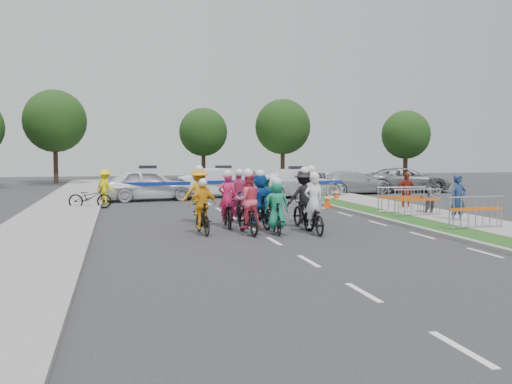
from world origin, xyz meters
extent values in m
plane|color=#28282B|center=(0.00, 0.00, 0.00)|extent=(90.00, 90.00, 0.00)
cube|color=gray|center=(5.10, 5.00, 0.06)|extent=(0.20, 60.00, 0.12)
cube|color=#264817|center=(5.80, 5.00, 0.06)|extent=(1.20, 60.00, 0.11)
cube|color=gray|center=(7.60, 5.00, 0.07)|extent=(2.40, 60.00, 0.13)
cube|color=gray|center=(-6.50, 5.00, 0.07)|extent=(3.00, 60.00, 0.13)
imported|color=black|center=(1.57, 1.19, 0.49)|extent=(0.69, 1.87, 0.97)
imported|color=white|center=(1.57, 1.14, 0.99)|extent=(0.60, 0.40, 1.62)
sphere|color=white|center=(1.57, 1.09, 1.75)|extent=(0.28, 0.28, 0.28)
imported|color=black|center=(0.46, 1.38, 0.49)|extent=(0.65, 1.68, 0.98)
imported|color=#1A9364|center=(0.46, 1.33, 0.92)|extent=(0.77, 0.55, 1.48)
sphere|color=white|center=(0.46, 1.28, 1.59)|extent=(0.26, 0.26, 0.26)
imported|color=black|center=(-0.41, 1.59, 0.52)|extent=(0.81, 2.01, 1.03)
imported|color=#FF4660|center=(-0.41, 1.54, 1.04)|extent=(0.88, 0.70, 1.72)
sphere|color=white|center=(-0.41, 1.49, 1.86)|extent=(0.30, 0.30, 0.30)
imported|color=black|center=(-1.75, 1.84, 0.49)|extent=(0.62, 1.66, 0.98)
imported|color=yellow|center=(-1.75, 1.79, 0.91)|extent=(0.89, 0.44, 1.47)
sphere|color=white|center=(-1.75, 1.74, 1.58)|extent=(0.25, 0.25, 0.25)
imported|color=black|center=(1.66, 2.41, 0.52)|extent=(0.72, 2.00, 1.05)
imported|color=black|center=(1.66, 2.36, 1.05)|extent=(1.13, 0.66, 1.74)
sphere|color=white|center=(1.66, 2.31, 1.88)|extent=(0.30, 0.30, 0.30)
imported|color=black|center=(0.27, 2.76, 0.55)|extent=(0.84, 1.90, 1.11)
imported|color=blue|center=(0.27, 2.71, 1.01)|extent=(1.60, 0.75, 1.66)
sphere|color=white|center=(0.27, 2.66, 1.79)|extent=(0.29, 0.29, 0.29)
imported|color=black|center=(-0.72, 3.28, 0.49)|extent=(0.78, 1.91, 0.98)
imported|color=#E21C53|center=(-0.72, 3.23, 1.00)|extent=(0.62, 0.43, 1.64)
sphere|color=white|center=(-0.72, 3.18, 1.77)|extent=(0.28, 0.28, 0.28)
imported|color=black|center=(2.20, 3.31, 0.58)|extent=(0.65, 1.97, 1.17)
imported|color=white|center=(2.20, 3.26, 1.05)|extent=(0.88, 0.60, 1.75)
sphere|color=white|center=(2.20, 3.21, 1.89)|extent=(0.30, 0.30, 0.30)
imported|color=black|center=(0.81, 4.20, 0.44)|extent=(0.75, 1.73, 0.88)
imported|color=#17835F|center=(0.81, 4.15, 0.91)|extent=(0.77, 0.62, 1.47)
sphere|color=white|center=(0.81, 4.10, 1.59)|extent=(0.25, 0.25, 0.25)
imported|color=black|center=(-0.03, 4.64, 0.54)|extent=(0.75, 1.87, 1.09)
imported|color=#E03E7A|center=(-0.03, 4.59, 1.00)|extent=(1.00, 0.52, 1.63)
sphere|color=white|center=(-0.03, 4.54, 1.77)|extent=(0.28, 0.28, 0.28)
imported|color=black|center=(-1.49, 4.53, 0.53)|extent=(0.75, 2.02, 1.05)
imported|color=orange|center=(-1.49, 4.48, 1.06)|extent=(1.15, 0.68, 1.76)
sphere|color=white|center=(-1.49, 4.43, 1.90)|extent=(0.30, 0.30, 0.30)
imported|color=white|center=(-2.75, 14.42, 0.82)|extent=(5.05, 2.57, 1.65)
imported|color=white|center=(1.42, 15.76, 0.80)|extent=(4.97, 2.12, 1.59)
imported|color=white|center=(5.32, 14.61, 0.78)|extent=(5.50, 2.49, 1.56)
imported|color=#ABABB0|center=(9.35, 16.16, 0.68)|extent=(4.87, 2.51, 1.35)
imported|color=gray|center=(13.20, 16.91, 0.75)|extent=(5.77, 3.36, 1.51)
imported|color=navy|center=(7.32, 2.32, 0.86)|extent=(0.68, 0.49, 1.72)
imported|color=slate|center=(7.68, 4.56, 0.78)|extent=(0.90, 0.79, 1.55)
imported|color=maroon|center=(7.80, 6.95, 0.81)|extent=(0.96, 0.42, 1.63)
imported|color=#FFF10D|center=(-4.86, 13.14, 0.82)|extent=(1.20, 1.17, 1.65)
cube|color=#F24C0C|center=(4.85, 8.61, 0.01)|extent=(0.40, 0.40, 0.03)
cone|color=#F24C0C|center=(4.85, 8.61, 0.35)|extent=(0.36, 0.36, 0.70)
cylinder|color=silver|center=(4.85, 8.61, 0.45)|extent=(0.29, 0.29, 0.08)
cube|color=#F24C0C|center=(6.56, 11.85, 0.01)|extent=(0.40, 0.40, 0.03)
cone|color=#F24C0C|center=(6.56, 11.85, 0.35)|extent=(0.36, 0.36, 0.70)
cylinder|color=silver|center=(6.56, 11.85, 0.45)|extent=(0.29, 0.29, 0.08)
imported|color=black|center=(-5.46, 10.89, 0.50)|extent=(1.98, 1.01, 0.99)
cylinder|color=#382619|center=(9.00, 30.00, 1.62)|extent=(0.36, 0.36, 3.25)
sphere|color=#1C3B12|center=(9.00, 30.00, 4.55)|extent=(4.55, 4.55, 4.55)
cylinder|color=#382619|center=(18.00, 26.00, 1.38)|extent=(0.36, 0.36, 2.75)
sphere|color=#1C3B12|center=(18.00, 26.00, 3.85)|extent=(3.85, 3.85, 3.85)
cylinder|color=#382619|center=(-9.00, 32.00, 1.75)|extent=(0.36, 0.36, 3.50)
sphere|color=#1C3B12|center=(-9.00, 32.00, 4.90)|extent=(4.90, 4.90, 4.90)
cylinder|color=#382619|center=(3.00, 34.00, 1.50)|extent=(0.36, 0.36, 3.00)
sphere|color=#1C3B12|center=(3.00, 34.00, 4.20)|extent=(4.20, 4.20, 4.20)
camera|label=1|loc=(-4.22, -15.29, 2.52)|focal=40.00mm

